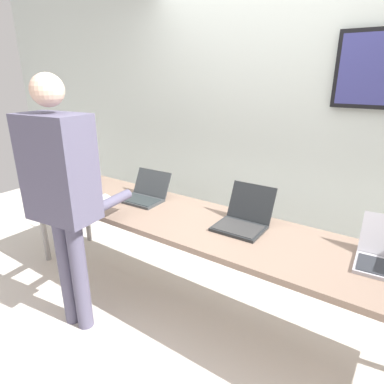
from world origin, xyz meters
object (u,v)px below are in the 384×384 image
(workbench, at_px, (204,228))
(laptop_station_0, at_px, (78,175))
(person, at_px, (62,187))
(laptop_station_2, at_px, (244,218))
(laptop_station_1, at_px, (145,194))

(workbench, height_order, laptop_station_0, laptop_station_0)
(person, bearing_deg, laptop_station_2, 37.95)
(workbench, distance_m, laptop_station_0, 1.53)
(laptop_station_0, distance_m, person, 1.14)
(workbench, xyz_separation_m, person, (-0.67, -0.62, 0.35))
(laptop_station_0, height_order, laptop_station_2, laptop_station_2)
(workbench, bearing_deg, person, -137.31)
(laptop_station_0, distance_m, laptop_station_2, 1.77)
(laptop_station_0, bearing_deg, laptop_station_1, -0.36)
(laptop_station_1, xyz_separation_m, laptop_station_2, (0.90, 0.01, 0.01))
(workbench, relative_size, laptop_station_1, 9.97)
(workbench, xyz_separation_m, laptop_station_1, (-0.64, 0.10, 0.10))
(workbench, bearing_deg, laptop_station_0, 176.20)
(workbench, xyz_separation_m, laptop_station_2, (0.26, 0.10, 0.10))
(laptop_station_0, relative_size, laptop_station_2, 0.99)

